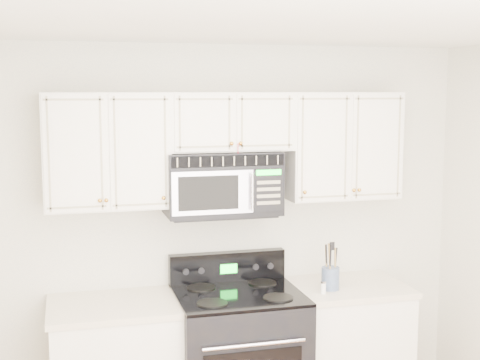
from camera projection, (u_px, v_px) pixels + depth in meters
name	position (u px, v px, depth m)	size (l,w,h in m)	color
room	(312.00, 304.00, 3.09)	(3.51, 3.51, 2.61)	#986F47
base_cabinet_right	(343.00, 351.00, 4.79)	(0.86, 0.65, 0.92)	silver
range	(238.00, 357.00, 4.54)	(0.84, 0.76, 1.14)	black
upper_cabinets	(229.00, 142.00, 4.52)	(2.44, 0.37, 0.75)	silver
microwave	(222.00, 183.00, 4.51)	(0.77, 0.43, 0.43)	black
utensil_crock	(330.00, 277.00, 4.60)	(0.12, 0.12, 0.33)	slate
shaker_salt	(323.00, 287.00, 4.50)	(0.04, 0.04, 0.09)	white
shaker_pepper	(328.00, 281.00, 4.61)	(0.05, 0.05, 0.11)	white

